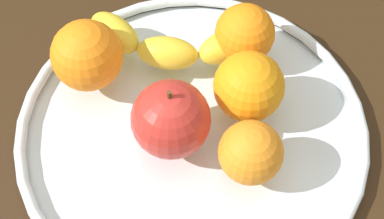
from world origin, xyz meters
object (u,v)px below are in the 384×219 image
(apple, at_px, (171,119))
(orange_back_right, at_px, (87,55))
(orange_center, at_px, (245,34))
(orange_front_right, at_px, (249,86))
(fruit_bowl, at_px, (192,129))
(banana, at_px, (173,43))
(orange_front_left, at_px, (251,153))

(apple, distance_m, orange_back_right, 0.12)
(orange_back_right, relative_size, orange_center, 1.15)
(orange_back_right, bearing_deg, orange_front_right, -10.79)
(apple, xyz_separation_m, orange_front_right, (0.08, 0.04, -0.00))
(orange_front_right, bearing_deg, fruit_bowl, -155.62)
(fruit_bowl, height_order, orange_back_right, orange_back_right)
(banana, relative_size, apple, 2.36)
(banana, bearing_deg, orange_back_right, -151.69)
(fruit_bowl, relative_size, banana, 1.81)
(banana, bearing_deg, fruit_bowl, -68.85)
(orange_center, bearing_deg, apple, -122.52)
(banana, relative_size, orange_front_right, 2.81)
(orange_front_left, relative_size, orange_center, 0.96)
(orange_front_left, bearing_deg, orange_front_right, 90.92)
(apple, distance_m, orange_center, 0.14)
(banana, relative_size, orange_center, 3.11)
(banana, bearing_deg, orange_center, 10.07)
(orange_center, bearing_deg, banana, -176.55)
(fruit_bowl, bearing_deg, orange_center, 61.19)
(fruit_bowl, xyz_separation_m, apple, (-0.02, -0.02, 0.05))
(banana, xyz_separation_m, orange_back_right, (-0.09, -0.03, 0.02))
(fruit_bowl, relative_size, orange_front_left, 5.86)
(orange_front_left, bearing_deg, orange_center, 91.65)
(fruit_bowl, bearing_deg, banana, 104.53)
(orange_back_right, distance_m, orange_center, 0.17)
(fruit_bowl, distance_m, apple, 0.05)
(apple, height_order, orange_center, apple)
(banana, distance_m, orange_back_right, 0.10)
(apple, bearing_deg, orange_front_right, 29.61)
(orange_center, bearing_deg, fruit_bowl, -118.81)
(fruit_bowl, bearing_deg, orange_back_right, 152.73)
(orange_front_right, height_order, orange_center, orange_front_right)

